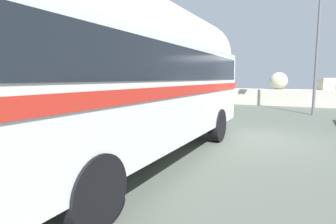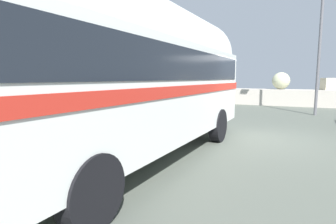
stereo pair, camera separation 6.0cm
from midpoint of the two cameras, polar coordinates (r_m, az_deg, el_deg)
ground at (r=8.72m, az=16.63°, el=-5.44°), size 32.00×26.00×0.02m
breakwater at (r=20.31m, az=20.88°, el=3.46°), size 31.36×2.24×2.44m
vintage_coach at (r=5.99m, az=-7.15°, el=8.85°), size 2.69×8.66×3.70m
lamp_post at (r=15.38m, az=28.72°, el=12.77°), size 1.07×0.62×6.38m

